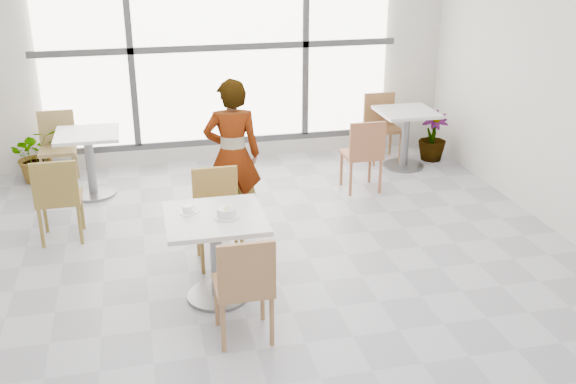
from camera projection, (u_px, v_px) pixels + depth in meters
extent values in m
plane|color=#9E9EA5|center=(280.00, 286.00, 5.82)|extent=(7.00, 7.00, 0.00)
plane|color=silver|center=(219.00, 46.00, 8.43)|extent=(6.00, 0.00, 6.00)
cube|color=white|center=(220.00, 47.00, 8.37)|extent=(4.40, 0.04, 2.40)
cube|color=#3F3F42|center=(220.00, 47.00, 8.34)|extent=(4.60, 0.05, 0.08)
cube|color=#3F3F42|center=(130.00, 51.00, 8.11)|extent=(0.08, 0.05, 2.40)
cube|color=#3F3F42|center=(306.00, 44.00, 8.58)|extent=(0.08, 0.05, 2.40)
cube|color=#3F3F42|center=(224.00, 141.00, 8.80)|extent=(4.60, 0.05, 0.08)
cube|color=silver|center=(215.00, 218.00, 5.38)|extent=(0.80, 0.80, 0.04)
cylinder|color=slate|center=(217.00, 260.00, 5.52)|extent=(0.10, 0.10, 0.71)
cylinder|color=slate|center=(218.00, 295.00, 5.64)|extent=(0.52, 0.52, 0.03)
cube|color=#A47349|center=(243.00, 286.00, 4.97)|extent=(0.42, 0.42, 0.04)
cube|color=#A47349|center=(247.00, 270.00, 4.71)|extent=(0.42, 0.04, 0.42)
cylinder|color=#A47349|center=(262.00, 297.00, 5.25)|extent=(0.04, 0.04, 0.41)
cylinder|color=#A47349|center=(272.00, 321.00, 4.93)|extent=(0.04, 0.04, 0.41)
cylinder|color=#A47349|center=(217.00, 302.00, 5.18)|extent=(0.04, 0.04, 0.41)
cylinder|color=#A47349|center=(223.00, 328.00, 4.85)|extent=(0.04, 0.04, 0.41)
cube|color=olive|center=(219.00, 220.00, 6.08)|extent=(0.42, 0.42, 0.04)
cube|color=olive|center=(215.00, 189.00, 6.16)|extent=(0.42, 0.04, 0.42)
cylinder|color=olive|center=(202.00, 253.00, 5.96)|extent=(0.04, 0.04, 0.41)
cylinder|color=olive|center=(198.00, 236.00, 6.29)|extent=(0.04, 0.04, 0.41)
cylinder|color=olive|center=(242.00, 249.00, 6.04)|extent=(0.04, 0.04, 0.41)
cylinder|color=olive|center=(236.00, 232.00, 6.36)|extent=(0.04, 0.04, 0.41)
cylinder|color=white|center=(227.00, 217.00, 5.34)|extent=(0.21, 0.21, 0.01)
cylinder|color=white|center=(227.00, 212.00, 5.33)|extent=(0.16, 0.16, 0.07)
torus|color=white|center=(227.00, 208.00, 5.31)|extent=(0.16, 0.16, 0.01)
cylinder|color=#CBC08E|center=(227.00, 212.00, 5.33)|extent=(0.14, 0.14, 0.05)
cylinder|color=beige|center=(226.00, 206.00, 5.36)|extent=(0.03, 0.03, 0.01)
cylinder|color=#F5ED9E|center=(225.00, 209.00, 5.31)|extent=(0.03, 0.03, 0.01)
cylinder|color=beige|center=(227.00, 209.00, 5.30)|extent=(0.03, 0.03, 0.02)
cylinder|color=beige|center=(225.00, 209.00, 5.29)|extent=(0.03, 0.03, 0.01)
cylinder|color=#F6EE9E|center=(227.00, 207.00, 5.31)|extent=(0.03, 0.03, 0.02)
cylinder|color=beige|center=(224.00, 208.00, 5.31)|extent=(0.03, 0.03, 0.02)
cylinder|color=beige|center=(227.00, 208.00, 5.30)|extent=(0.03, 0.03, 0.01)
cylinder|color=#F8E9A0|center=(223.00, 209.00, 5.30)|extent=(0.03, 0.03, 0.02)
cylinder|color=beige|center=(226.00, 210.00, 5.28)|extent=(0.03, 0.03, 0.02)
cylinder|color=beige|center=(227.00, 208.00, 5.31)|extent=(0.03, 0.03, 0.01)
cylinder|color=white|center=(188.00, 213.00, 5.41)|extent=(0.13, 0.13, 0.01)
cylinder|color=white|center=(187.00, 209.00, 5.40)|extent=(0.08, 0.08, 0.06)
torus|color=white|center=(193.00, 209.00, 5.41)|extent=(0.05, 0.01, 0.05)
cylinder|color=black|center=(187.00, 206.00, 5.39)|extent=(0.07, 0.07, 0.00)
cube|color=silver|center=(194.00, 213.00, 5.40)|extent=(0.09, 0.05, 0.00)
sphere|color=silver|center=(198.00, 211.00, 5.42)|extent=(0.02, 0.02, 0.02)
imported|color=black|center=(232.00, 155.00, 6.69)|extent=(0.60, 0.43, 1.56)
cube|color=white|center=(87.00, 134.00, 7.53)|extent=(0.70, 0.70, 0.04)
cylinder|color=slate|center=(91.00, 166.00, 7.67)|extent=(0.10, 0.10, 0.71)
cylinder|color=slate|center=(94.00, 193.00, 7.79)|extent=(0.52, 0.52, 0.03)
cube|color=silver|center=(407.00, 112.00, 8.43)|extent=(0.70, 0.70, 0.04)
cylinder|color=slate|center=(405.00, 140.00, 8.57)|extent=(0.10, 0.10, 0.71)
cylinder|color=slate|center=(403.00, 165.00, 8.69)|extent=(0.52, 0.52, 0.03)
cube|color=olive|center=(59.00, 198.00, 6.56)|extent=(0.42, 0.42, 0.04)
cube|color=olive|center=(55.00, 183.00, 6.30)|extent=(0.42, 0.04, 0.42)
cylinder|color=olive|center=(82.00, 211.00, 6.84)|extent=(0.04, 0.04, 0.41)
cylinder|color=olive|center=(80.00, 225.00, 6.52)|extent=(0.04, 0.04, 0.41)
cylinder|color=olive|center=(45.00, 214.00, 6.77)|extent=(0.04, 0.04, 0.41)
cylinder|color=olive|center=(41.00, 228.00, 6.44)|extent=(0.04, 0.04, 0.41)
cube|color=#A2844E|center=(58.00, 150.00, 7.95)|extent=(0.42, 0.42, 0.04)
cube|color=#A2844E|center=(57.00, 127.00, 8.03)|extent=(0.42, 0.04, 0.42)
cylinder|color=#A2844E|center=(43.00, 174.00, 7.83)|extent=(0.04, 0.04, 0.41)
cylinder|color=#A2844E|center=(46.00, 164.00, 8.16)|extent=(0.04, 0.04, 0.41)
cylinder|color=#A2844E|center=(75.00, 172.00, 7.91)|extent=(0.04, 0.04, 0.41)
cylinder|color=#A2844E|center=(77.00, 162.00, 8.23)|extent=(0.04, 0.04, 0.41)
cube|color=#A3603F|center=(361.00, 154.00, 7.81)|extent=(0.42, 0.42, 0.04)
cube|color=#A3603F|center=(367.00, 140.00, 7.55)|extent=(0.42, 0.04, 0.42)
cylinder|color=#A3603F|center=(370.00, 166.00, 8.09)|extent=(0.04, 0.04, 0.41)
cylinder|color=#A3603F|center=(380.00, 177.00, 7.77)|extent=(0.04, 0.04, 0.41)
cylinder|color=#A3603F|center=(341.00, 169.00, 8.01)|extent=(0.04, 0.04, 0.41)
cylinder|color=#A3603F|center=(351.00, 179.00, 7.69)|extent=(0.04, 0.04, 0.41)
cube|color=#946339|center=(383.00, 129.00, 8.78)|extent=(0.42, 0.42, 0.04)
cube|color=#946339|center=(379.00, 108.00, 8.87)|extent=(0.42, 0.04, 0.42)
cylinder|color=#946339|center=(374.00, 150.00, 8.67)|extent=(0.04, 0.04, 0.41)
cylinder|color=#946339|center=(365.00, 142.00, 8.99)|extent=(0.04, 0.04, 0.41)
cylinder|color=#946339|center=(400.00, 148.00, 8.74)|extent=(0.04, 0.04, 0.41)
cylinder|color=#946339|center=(390.00, 140.00, 9.07)|extent=(0.04, 0.04, 0.41)
imported|color=#477C43|center=(36.00, 155.00, 8.10)|extent=(0.75, 0.70, 0.67)
imported|color=#4A7B38|center=(433.00, 136.00, 8.83)|extent=(0.42, 0.42, 0.66)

